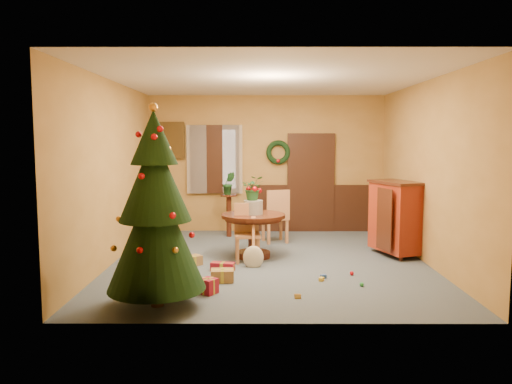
{
  "coord_description": "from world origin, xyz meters",
  "views": [
    {
      "loc": [
        -0.19,
        -7.92,
        1.97
      ],
      "look_at": [
        -0.21,
        0.4,
        1.09
      ],
      "focal_mm": 35.0,
      "sensor_mm": 36.0,
      "label": 1
    }
  ],
  "objects_px": {
    "dining_table": "(253,227)",
    "writing_desk": "(154,217)",
    "sideboard": "(395,216)",
    "chair_near": "(247,230)",
    "christmas_tree": "(155,212)"
  },
  "relations": [
    {
      "from": "chair_near",
      "to": "writing_desk",
      "type": "xyz_separation_m",
      "value": [
        -1.79,
        1.38,
        0.01
      ]
    },
    {
      "from": "writing_desk",
      "to": "sideboard",
      "type": "height_order",
      "value": "sideboard"
    },
    {
      "from": "dining_table",
      "to": "writing_desk",
      "type": "xyz_separation_m",
      "value": [
        -1.89,
        1.15,
        -0.0
      ]
    },
    {
      "from": "christmas_tree",
      "to": "sideboard",
      "type": "bearing_deg",
      "value": 36.72
    },
    {
      "from": "dining_table",
      "to": "christmas_tree",
      "type": "distance_m",
      "value": 2.79
    },
    {
      "from": "writing_desk",
      "to": "sideboard",
      "type": "distance_m",
      "value": 4.42
    },
    {
      "from": "chair_near",
      "to": "christmas_tree",
      "type": "height_order",
      "value": "christmas_tree"
    },
    {
      "from": "writing_desk",
      "to": "sideboard",
      "type": "relative_size",
      "value": 0.6
    },
    {
      "from": "dining_table",
      "to": "writing_desk",
      "type": "bearing_deg",
      "value": 148.7
    },
    {
      "from": "dining_table",
      "to": "chair_near",
      "type": "xyz_separation_m",
      "value": [
        -0.1,
        -0.23,
        -0.01
      ]
    },
    {
      "from": "dining_table",
      "to": "christmas_tree",
      "type": "height_order",
      "value": "christmas_tree"
    },
    {
      "from": "dining_table",
      "to": "writing_desk",
      "type": "relative_size",
      "value": 1.38
    },
    {
      "from": "dining_table",
      "to": "chair_near",
      "type": "bearing_deg",
      "value": -113.45
    },
    {
      "from": "dining_table",
      "to": "sideboard",
      "type": "bearing_deg",
      "value": 3.78
    },
    {
      "from": "chair_near",
      "to": "dining_table",
      "type": "bearing_deg",
      "value": 66.55
    }
  ]
}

